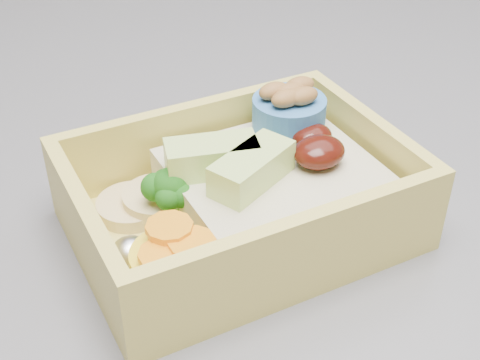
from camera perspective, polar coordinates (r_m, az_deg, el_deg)
name	(u,v)px	position (r m, az deg, el deg)	size (l,w,h in m)	color
bento_box	(247,193)	(0.40, 0.58, -1.14)	(0.19, 0.14, 0.07)	#D3C357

